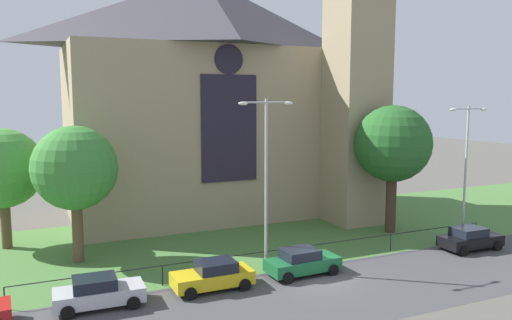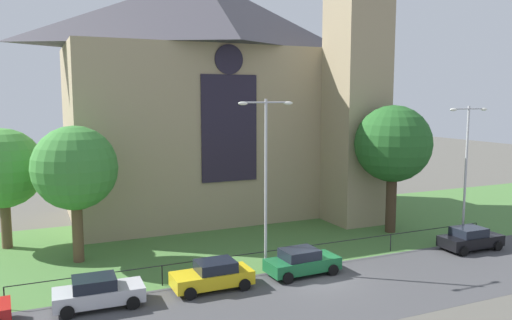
# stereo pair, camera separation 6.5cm
# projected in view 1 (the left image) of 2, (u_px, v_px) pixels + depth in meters

# --- Properties ---
(ground) EXTENTS (160.00, 160.00, 0.00)m
(ground) POSITION_uv_depth(u_px,v_px,m) (248.00, 234.00, 37.31)
(ground) COLOR #56544C
(road_asphalt) EXTENTS (120.00, 8.00, 0.01)m
(road_asphalt) POSITION_uv_depth(u_px,v_px,m) (339.00, 291.00, 26.44)
(road_asphalt) COLOR #424244
(road_asphalt) RESTS_ON ground
(grass_verge) EXTENTS (120.00, 20.00, 0.01)m
(grass_verge) POSITION_uv_depth(u_px,v_px,m) (259.00, 241.00, 35.49)
(grass_verge) COLOR #477538
(grass_verge) RESTS_ON ground
(church_building) EXTENTS (23.20, 16.20, 26.00)m
(church_building) POSITION_uv_depth(u_px,v_px,m) (214.00, 94.00, 42.93)
(church_building) COLOR tan
(church_building) RESTS_ON ground
(iron_railing) EXTENTS (30.42, 0.07, 1.13)m
(iron_railing) POSITION_uv_depth(u_px,v_px,m) (288.00, 251.00, 30.15)
(iron_railing) COLOR black
(iron_railing) RESTS_ON ground
(tree_right_near) EXTENTS (5.64, 5.64, 9.48)m
(tree_right_near) POSITION_uv_depth(u_px,v_px,m) (393.00, 144.00, 37.22)
(tree_right_near) COLOR #423021
(tree_right_near) RESTS_ON ground
(tree_left_near) EXTENTS (5.09, 5.09, 8.36)m
(tree_left_near) POSITION_uv_depth(u_px,v_px,m) (75.00, 169.00, 30.46)
(tree_left_near) COLOR brown
(tree_left_near) RESTS_ON ground
(tree_left_far) EXTENTS (5.27, 5.27, 8.03)m
(tree_left_far) POSITION_uv_depth(u_px,v_px,m) (2.00, 169.00, 33.34)
(tree_left_far) COLOR brown
(tree_left_far) RESTS_ON ground
(streetlamp_near) EXTENTS (3.37, 0.26, 9.95)m
(streetlamp_near) POSITION_uv_depth(u_px,v_px,m) (266.00, 166.00, 28.80)
(streetlamp_near) COLOR #B2B2B7
(streetlamp_near) RESTS_ON ground
(streetlamp_far) EXTENTS (3.37, 0.26, 9.45)m
(streetlamp_far) POSITION_uv_depth(u_px,v_px,m) (466.00, 157.00, 35.04)
(streetlamp_far) COLOR #B2B2B7
(streetlamp_far) RESTS_ON ground
(parked_car_silver) EXTENTS (4.26, 2.14, 1.51)m
(parked_car_silver) POSITION_uv_depth(u_px,v_px,m) (98.00, 292.00, 24.31)
(parked_car_silver) COLOR #B7B7BC
(parked_car_silver) RESTS_ON ground
(parked_car_yellow) EXTENTS (4.21, 2.03, 1.51)m
(parked_car_yellow) POSITION_uv_depth(u_px,v_px,m) (213.00, 275.00, 26.62)
(parked_car_yellow) COLOR gold
(parked_car_yellow) RESTS_ON ground
(parked_car_green) EXTENTS (4.26, 2.15, 1.51)m
(parked_car_green) POSITION_uv_depth(u_px,v_px,m) (302.00, 262.00, 28.80)
(parked_car_green) COLOR #196033
(parked_car_green) RESTS_ON ground
(parked_car_black) EXTENTS (4.24, 2.10, 1.51)m
(parked_car_black) POSITION_uv_depth(u_px,v_px,m) (470.00, 239.00, 33.55)
(parked_car_black) COLOR black
(parked_car_black) RESTS_ON ground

